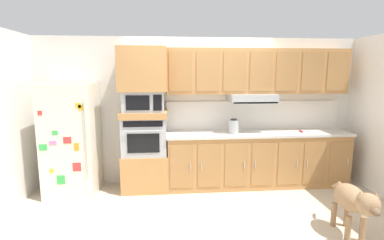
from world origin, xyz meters
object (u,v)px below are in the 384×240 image
(screwdriver, at_px, (302,131))
(dog, at_px, (353,201))
(built_in_oven, at_px, (145,135))
(refrigerator, at_px, (72,139))
(electric_kettle, at_px, (234,126))
(microwave, at_px, (144,101))

(screwdriver, relative_size, dog, 0.14)
(built_in_oven, height_order, screwdriver, built_in_oven)
(refrigerator, relative_size, screwdriver, 13.59)
(screwdriver, distance_m, electric_kettle, 1.18)
(screwdriver, bearing_deg, microwave, 178.94)
(refrigerator, xyz_separation_m, microwave, (1.14, 0.07, 0.58))
(built_in_oven, distance_m, screwdriver, 2.63)
(microwave, bearing_deg, screwdriver, -1.06)
(screwdriver, bearing_deg, dog, -94.93)
(microwave, xyz_separation_m, electric_kettle, (1.46, -0.05, -0.43))
(microwave, height_order, screwdriver, microwave)
(electric_kettle, distance_m, dog, 2.03)
(refrigerator, distance_m, screwdriver, 3.77)
(electric_kettle, xyz_separation_m, dog, (1.03, -1.64, -0.58))
(dog, bearing_deg, screwdriver, -179.15)
(refrigerator, relative_size, electric_kettle, 7.33)
(microwave, xyz_separation_m, dog, (2.49, -1.69, -1.01))
(dog, bearing_deg, microwave, -118.44)
(microwave, bearing_deg, refrigerator, -176.59)
(built_in_oven, bearing_deg, dog, -34.22)
(microwave, height_order, electric_kettle, microwave)
(electric_kettle, height_order, dog, electric_kettle)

